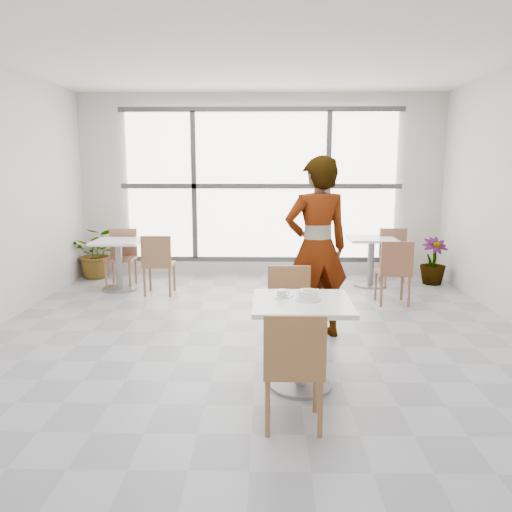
{
  "coord_description": "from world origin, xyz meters",
  "views": [
    {
      "loc": [
        0.1,
        -5.02,
        1.85
      ],
      "look_at": [
        0.0,
        -0.3,
        1.0
      ],
      "focal_mm": 35.78,
      "sensor_mm": 36.0,
      "label": 1
    }
  ],
  "objects_px": {
    "bg_table_left": "(119,258)",
    "plant_right": "(433,261)",
    "coffee_cup": "(282,294)",
    "bg_chair_right_far": "(394,253)",
    "main_table": "(302,327)",
    "chair_near": "(294,362)",
    "chair_far": "(289,305)",
    "oatmeal_bowl": "(308,295)",
    "bg_chair_right_near": "(394,268)",
    "bg_chair_left_far": "(122,253)",
    "bg_table_right": "(371,255)",
    "plant_left": "(97,252)",
    "bg_chair_left_near": "(158,261)",
    "person": "(317,248)"
  },
  "relations": [
    {
      "from": "bg_chair_right_near",
      "to": "bg_table_right",
      "type": "bearing_deg",
      "value": -85.63
    },
    {
      "from": "oatmeal_bowl",
      "to": "bg_table_left",
      "type": "relative_size",
      "value": 0.28
    },
    {
      "from": "bg_table_left",
      "to": "bg_chair_left_near",
      "type": "relative_size",
      "value": 0.86
    },
    {
      "from": "bg_table_right",
      "to": "person",
      "type": "bearing_deg",
      "value": -114.25
    },
    {
      "from": "bg_table_right",
      "to": "bg_chair_right_far",
      "type": "height_order",
      "value": "bg_chair_right_far"
    },
    {
      "from": "bg_chair_left_near",
      "to": "plant_right",
      "type": "distance_m",
      "value": 4.22
    },
    {
      "from": "chair_far",
      "to": "coffee_cup",
      "type": "relative_size",
      "value": 5.47
    },
    {
      "from": "bg_table_right",
      "to": "plant_right",
      "type": "height_order",
      "value": "bg_table_right"
    },
    {
      "from": "plant_right",
      "to": "chair_near",
      "type": "bearing_deg",
      "value": -118.04
    },
    {
      "from": "person",
      "to": "bg_chair_left_near",
      "type": "distance_m",
      "value": 2.75
    },
    {
      "from": "chair_far",
      "to": "plant_right",
      "type": "distance_m",
      "value": 3.88
    },
    {
      "from": "bg_chair_right_far",
      "to": "bg_chair_right_near",
      "type": "bearing_deg",
      "value": -103.61
    },
    {
      "from": "coffee_cup",
      "to": "bg_chair_left_near",
      "type": "relative_size",
      "value": 0.18
    },
    {
      "from": "bg_chair_right_near",
      "to": "plant_right",
      "type": "relative_size",
      "value": 1.19
    },
    {
      "from": "main_table",
      "to": "bg_chair_left_near",
      "type": "distance_m",
      "value": 3.56
    },
    {
      "from": "bg_table_left",
      "to": "bg_chair_left_far",
      "type": "height_order",
      "value": "bg_chair_left_far"
    },
    {
      "from": "bg_table_left",
      "to": "plant_left",
      "type": "xyz_separation_m",
      "value": [
        -0.6,
        0.82,
        -0.07
      ]
    },
    {
      "from": "oatmeal_bowl",
      "to": "bg_chair_right_near",
      "type": "relative_size",
      "value": 0.24
    },
    {
      "from": "bg_chair_right_near",
      "to": "bg_chair_left_far",
      "type": "bearing_deg",
      "value": -15.25
    },
    {
      "from": "bg_chair_right_near",
      "to": "bg_chair_right_far",
      "type": "height_order",
      "value": "same"
    },
    {
      "from": "oatmeal_bowl",
      "to": "plant_right",
      "type": "bearing_deg",
      "value": 59.25
    },
    {
      "from": "bg_chair_right_far",
      "to": "bg_chair_left_near",
      "type": "bearing_deg",
      "value": -168.57
    },
    {
      "from": "oatmeal_bowl",
      "to": "bg_chair_right_far",
      "type": "height_order",
      "value": "bg_chair_right_far"
    },
    {
      "from": "plant_right",
      "to": "person",
      "type": "bearing_deg",
      "value": -129.56
    },
    {
      "from": "chair_near",
      "to": "bg_table_left",
      "type": "height_order",
      "value": "chair_near"
    },
    {
      "from": "person",
      "to": "bg_chair_right_far",
      "type": "height_order",
      "value": "person"
    },
    {
      "from": "coffee_cup",
      "to": "bg_table_right",
      "type": "xyz_separation_m",
      "value": [
        1.47,
        3.6,
        -0.29
      ]
    },
    {
      "from": "coffee_cup",
      "to": "bg_chair_right_far",
      "type": "distance_m",
      "value": 4.11
    },
    {
      "from": "main_table",
      "to": "chair_far",
      "type": "bearing_deg",
      "value": 95.21
    },
    {
      "from": "person",
      "to": "plant_left",
      "type": "xyz_separation_m",
      "value": [
        -3.33,
        2.86,
        -0.55
      ]
    },
    {
      "from": "bg_chair_left_far",
      "to": "oatmeal_bowl",
      "type": "bearing_deg",
      "value": -54.57
    },
    {
      "from": "chair_far",
      "to": "main_table",
      "type": "bearing_deg",
      "value": -84.79
    },
    {
      "from": "coffee_cup",
      "to": "bg_chair_left_far",
      "type": "height_order",
      "value": "bg_chair_left_far"
    },
    {
      "from": "bg_table_left",
      "to": "chair_near",
      "type": "bearing_deg",
      "value": -59.53
    },
    {
      "from": "bg_chair_left_far",
      "to": "bg_chair_right_far",
      "type": "relative_size",
      "value": 1.0
    },
    {
      "from": "bg_chair_left_far",
      "to": "chair_far",
      "type": "bearing_deg",
      "value": -49.7
    },
    {
      "from": "oatmeal_bowl",
      "to": "plant_left",
      "type": "bearing_deg",
      "value": 127.17
    },
    {
      "from": "oatmeal_bowl",
      "to": "bg_table_left",
      "type": "distance_m",
      "value": 4.2
    },
    {
      "from": "coffee_cup",
      "to": "bg_table_left",
      "type": "xyz_separation_m",
      "value": [
        -2.33,
        3.26,
        -0.29
      ]
    },
    {
      "from": "bg_table_left",
      "to": "plant_right",
      "type": "xyz_separation_m",
      "value": [
        4.8,
        0.47,
        -0.12
      ]
    },
    {
      "from": "coffee_cup",
      "to": "bg_chair_right_near",
      "type": "xyz_separation_m",
      "value": [
        1.56,
        2.49,
        -0.28
      ]
    },
    {
      "from": "bg_chair_left_near",
      "to": "plant_left",
      "type": "distance_m",
      "value": 1.68
    },
    {
      "from": "chair_far",
      "to": "person",
      "type": "height_order",
      "value": "person"
    },
    {
      "from": "main_table",
      "to": "bg_chair_right_far",
      "type": "distance_m",
      "value": 4.12
    },
    {
      "from": "bg_chair_left_far",
      "to": "plant_right",
      "type": "distance_m",
      "value": 4.84
    },
    {
      "from": "person",
      "to": "bg_table_right",
      "type": "height_order",
      "value": "person"
    },
    {
      "from": "chair_near",
      "to": "chair_far",
      "type": "relative_size",
      "value": 1.0
    },
    {
      "from": "plant_left",
      "to": "bg_chair_left_far",
      "type": "bearing_deg",
      "value": -42.76
    },
    {
      "from": "bg_chair_right_near",
      "to": "plant_right",
      "type": "xyz_separation_m",
      "value": [
        0.91,
        1.24,
        -0.14
      ]
    },
    {
      "from": "plant_right",
      "to": "bg_chair_left_near",
      "type": "bearing_deg",
      "value": -169.48
    }
  ]
}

